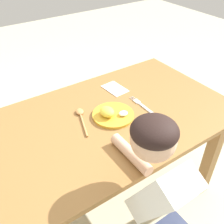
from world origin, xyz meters
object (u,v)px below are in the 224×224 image
Objects in this scene: spoon at (81,116)px; person at (159,211)px; plate at (112,114)px; fork at (143,106)px.

person is at bearing -157.95° from spoon.
spoon is (-0.14, 0.09, -0.01)m from plate.
plate is 0.22× the size of person.
person is at bearing 148.88° from fork.
person is (-0.10, -0.50, -0.15)m from plate.
plate reaches higher than fork.
plate is at bearing 83.71° from fork.
fork is (0.20, -0.02, -0.01)m from plate.
plate is 0.53m from person.
plate is at bearing 79.05° from person.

